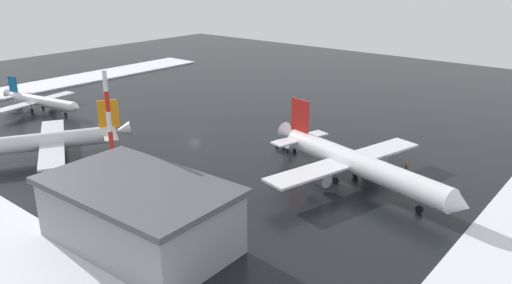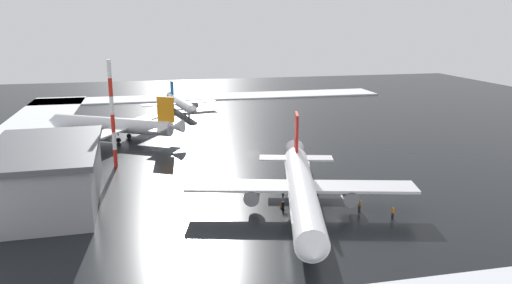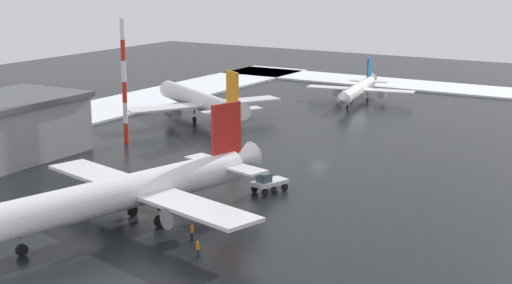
# 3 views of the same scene
# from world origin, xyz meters

# --- Properties ---
(ground_plane) EXTENTS (240.00, 240.00, 0.00)m
(ground_plane) POSITION_xyz_m (0.00, 0.00, 0.00)
(ground_plane) COLOR black
(snow_bank_far) EXTENTS (152.00, 16.00, 0.42)m
(snow_bank_far) POSITION_xyz_m (0.00, -50.00, 0.21)
(snow_bank_far) COLOR white
(snow_bank_far) RESTS_ON ground_plane
(snow_bank_left) EXTENTS (14.00, 116.00, 0.42)m
(snow_bank_left) POSITION_xyz_m (-67.00, 0.00, 0.21)
(snow_bank_left) COLOR white
(snow_bank_left) RESTS_ON ground_plane
(airplane_parked_starboard) EXTENTS (38.54, 32.33, 11.58)m
(airplane_parked_starboard) POSITION_xyz_m (40.69, -2.27, 3.83)
(airplane_parked_starboard) COLOR white
(airplane_parked_starboard) RESTS_ON ground_plane
(airplane_distant_tail) EXTENTS (26.30, 21.99, 7.85)m
(airplane_distant_tail) POSITION_xyz_m (-41.58, -12.43, 2.59)
(airplane_distant_tail) COLOR white
(airplane_distant_tail) RESTS_ON ground_plane
(airplane_far_rear) EXTENTS (26.70, 31.23, 10.23)m
(airplane_far_rear) POSITION_xyz_m (-10.59, -29.16, 3.38)
(airplane_far_rear) COLOR silver
(airplane_far_rear) RESTS_ON ground_plane
(pushback_tug) EXTENTS (5.05, 3.49, 2.50)m
(pushback_tug) POSITION_xyz_m (21.87, 4.07, 1.28)
(pushback_tug) COLOR silver
(pushback_tug) RESTS_ON ground_plane
(ground_crew_mid_apron) EXTENTS (0.36, 0.36, 1.71)m
(ground_crew_mid_apron) POSITION_xyz_m (44.27, 9.50, 0.97)
(ground_crew_mid_apron) COLOR black
(ground_crew_mid_apron) RESTS_ON ground_plane
(ground_crew_near_tug) EXTENTS (0.36, 0.36, 1.71)m
(ground_crew_near_tug) POSITION_xyz_m (40.76, 6.24, 0.97)
(ground_crew_near_tug) COLOR black
(ground_crew_near_tug) RESTS_ON ground_plane
(antenna_mast) EXTENTS (0.70, 0.70, 19.38)m
(antenna_mast) POSITION_xyz_m (10.81, -28.12, 9.69)
(antenna_mast) COLOR red
(antenna_mast) RESTS_ON ground_plane
(cargo_hangar) EXTENTS (25.45, 15.76, 8.80)m
(cargo_hangar) POSITION_xyz_m (28.37, -36.74, 4.44)
(cargo_hangar) COLOR gray
(cargo_hangar) RESTS_ON ground_plane
(traffic_cone_near_nose) EXTENTS (0.36, 0.36, 0.55)m
(traffic_cone_near_nose) POSITION_xyz_m (37.10, -4.14, 0.28)
(traffic_cone_near_nose) COLOR orange
(traffic_cone_near_nose) RESTS_ON ground_plane
(traffic_cone_mid_line) EXTENTS (0.36, 0.36, 0.55)m
(traffic_cone_mid_line) POSITION_xyz_m (33.69, -1.87, 0.28)
(traffic_cone_mid_line) COLOR orange
(traffic_cone_mid_line) RESTS_ON ground_plane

